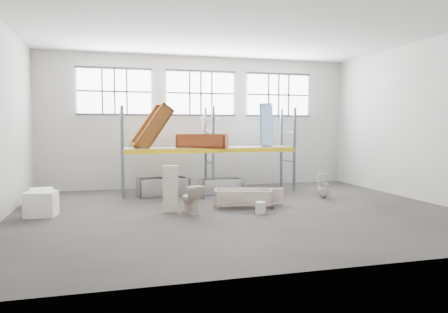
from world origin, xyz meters
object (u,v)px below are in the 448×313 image
object	(u,v)px
toilet_beige	(191,199)
cistern_tall	(171,189)
steel_tub_left	(163,187)
carton_near	(41,204)
rust_tub_flat	(202,141)
bathtub_beige	(243,198)
bucket	(260,208)
toilet_white	(324,185)
blue_tub_upright	(267,125)
steel_tub_right	(221,186)

from	to	relation	value
toilet_beige	cistern_tall	size ratio (longest dim) A/B	0.61
steel_tub_left	carton_near	size ratio (longest dim) A/B	2.24
steel_tub_left	rust_tub_flat	bearing A→B (deg)	13.29
bathtub_beige	bucket	xyz separation A→B (m)	(0.15, -1.06, -0.09)
toilet_beige	bucket	world-z (taller)	toilet_beige
toilet_beige	toilet_white	world-z (taller)	toilet_white
toilet_white	carton_near	distance (m)	8.46
toilet_white	rust_tub_flat	bearing A→B (deg)	-108.43
toilet_white	rust_tub_flat	world-z (taller)	rust_tub_flat
toilet_beige	steel_tub_left	xyz separation A→B (m)	(-0.38, 3.04, -0.08)
bathtub_beige	carton_near	world-z (taller)	carton_near
bucket	bathtub_beige	bearing A→B (deg)	97.77
bathtub_beige	blue_tub_upright	world-z (taller)	blue_tub_upright
bucket	blue_tub_upright	bearing A→B (deg)	67.24
toilet_white	blue_tub_upright	distance (m)	3.23
rust_tub_flat	bucket	world-z (taller)	rust_tub_flat
toilet_beige	carton_near	world-z (taller)	toilet_beige
toilet_beige	bucket	bearing A→B (deg)	149.27
rust_tub_flat	toilet_white	bearing A→B (deg)	-30.51
carton_near	rust_tub_flat	bearing A→B (deg)	29.46
toilet_white	blue_tub_upright	xyz separation A→B (m)	(-1.11, 2.31, 1.97)
toilet_beige	bathtub_beige	bearing A→B (deg)	-176.20
toilet_white	bucket	bearing A→B (deg)	-45.53
rust_tub_flat	blue_tub_upright	distance (m)	2.53
rust_tub_flat	toilet_beige	bearing A→B (deg)	-107.28
bathtub_beige	bucket	world-z (taller)	bathtub_beige
cistern_tall	bathtub_beige	bearing A→B (deg)	15.71
toilet_beige	cistern_tall	world-z (taller)	cistern_tall
toilet_white	bucket	world-z (taller)	toilet_white
bathtub_beige	toilet_white	size ratio (longest dim) A/B	1.99
toilet_white	steel_tub_left	world-z (taller)	toilet_white
bathtub_beige	carton_near	xyz separation A→B (m)	(-5.46, 0.09, 0.07)
steel_tub_right	cistern_tall	bearing A→B (deg)	-127.90
bathtub_beige	cistern_tall	bearing A→B (deg)	-160.32
rust_tub_flat	bucket	distance (m)	4.31
toilet_beige	steel_tub_right	size ratio (longest dim) A/B	0.55
blue_tub_upright	carton_near	xyz separation A→B (m)	(-7.33, -2.95, -2.08)
steel_tub_left	bucket	bearing A→B (deg)	-58.72
cistern_tall	steel_tub_left	distance (m)	2.72
steel_tub_left	steel_tub_right	bearing A→B (deg)	1.65
steel_tub_right	blue_tub_upright	world-z (taller)	blue_tub_upright
steel_tub_left	steel_tub_right	xyz separation A→B (m)	(2.03, 0.06, -0.05)
cistern_tall	toilet_white	distance (m)	5.21
steel_tub_right	bathtub_beige	bearing A→B (deg)	-90.07
rust_tub_flat	carton_near	xyz separation A→B (m)	(-4.87, -2.75, -1.50)
steel_tub_left	rust_tub_flat	world-z (taller)	rust_tub_flat
cistern_tall	blue_tub_upright	world-z (taller)	blue_tub_upright
cistern_tall	steel_tub_right	world-z (taller)	cistern_tall
rust_tub_flat	bucket	bearing A→B (deg)	-79.30
rust_tub_flat	steel_tub_left	bearing A→B (deg)	-166.71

